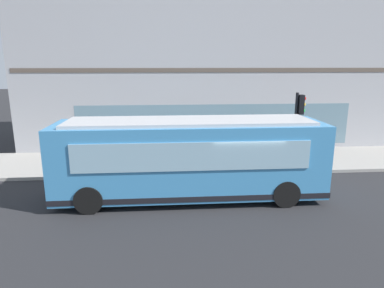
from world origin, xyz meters
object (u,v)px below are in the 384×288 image
Objects in this scene: traffic_light_near_corner at (298,116)px; newspaper_vending_box at (229,152)px; city_bus_nearside at (189,159)px; pedestrian_by_light_pole at (74,149)px; fire_hydrant at (329,145)px; pedestrian_walking_along_curb at (173,145)px.

traffic_light_near_corner is 3.94m from newspaper_vending_box.
newspaper_vending_box is at bearing -28.12° from city_bus_nearside.
traffic_light_near_corner is 10.71m from pedestrian_by_light_pole.
newspaper_vending_box is at bearing 103.29° from fire_hydrant.
pedestrian_by_light_pole reaches higher than fire_hydrant.
pedestrian_walking_along_curb is (4.43, 0.53, -0.51)m from city_bus_nearside.
newspaper_vending_box is at bearing -89.94° from pedestrian_walking_along_curb.
pedestrian_walking_along_curb is at bearing 6.84° from city_bus_nearside.
city_bus_nearside reaches higher than newspaper_vending_box.
pedestrian_walking_along_curb is 2.94m from newspaper_vending_box.
pedestrian_by_light_pole is (-2.23, 13.73, 0.62)m from fire_hydrant.
city_bus_nearside is 6.09m from traffic_light_near_corner.
fire_hydrant is at bearing -45.95° from traffic_light_near_corner.
city_bus_nearside is 2.76× the size of traffic_light_near_corner.
newspaper_vending_box is (4.43, -2.37, -0.95)m from city_bus_nearside.
pedestrian_walking_along_curb reaches higher than newspaper_vending_box.
traffic_light_near_corner is at bearing -119.16° from newspaper_vending_box.
pedestrian_by_light_pole is 7.71m from newspaper_vending_box.
pedestrian_walking_along_curb is (1.62, 5.82, -1.65)m from traffic_light_near_corner.
pedestrian_walking_along_curb is at bearing 90.06° from newspaper_vending_box.
pedestrian_by_light_pole is at bearing 55.46° from city_bus_nearside.
fire_hydrant is 0.82× the size of newspaper_vending_box.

